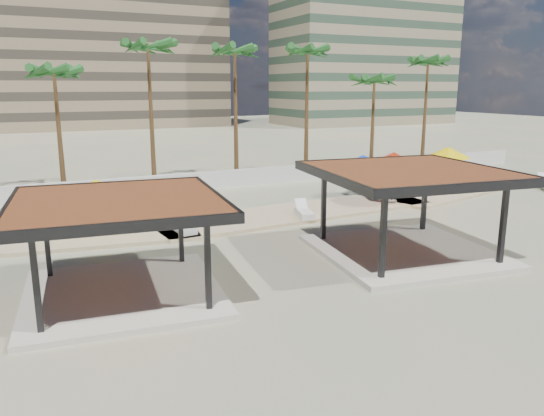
{
  "coord_description": "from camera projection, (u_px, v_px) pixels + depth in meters",
  "views": [
    {
      "loc": [
        -11.56,
        -17.62,
        6.79
      ],
      "look_at": [
        -1.32,
        3.49,
        1.4
      ],
      "focal_mm": 35.0,
      "sensor_mm": 36.0,
      "label": 1
    }
  ],
  "objects": [
    {
      "name": "building_east",
      "position": [
        366.0,
        28.0,
        96.32
      ],
      "size": [
        32.0,
        15.0,
        36.4
      ],
      "color": "gray",
      "rests_on": "ground"
    },
    {
      "name": "palm_f",
      "position": [
        307.0,
        56.0,
        40.01
      ],
      "size": [
        3.0,
        3.0,
        10.25
      ],
      "color": "brown",
      "rests_on": "ground"
    },
    {
      "name": "lounger_a",
      "position": [
        182.0,
        227.0,
        24.86
      ],
      "size": [
        0.87,
        2.14,
        0.79
      ],
      "rotation": [
        0.0,
        0.0,
        1.67
      ],
      "color": "white",
      "rests_on": "promenade"
    },
    {
      "name": "palm_c",
      "position": [
        54.0,
        77.0,
        32.28
      ],
      "size": [
        3.0,
        3.0,
        8.48
      ],
      "color": "brown",
      "rests_on": "ground"
    },
    {
      "name": "umbrella_c",
      "position": [
        394.0,
        159.0,
        30.41
      ],
      "size": [
        3.41,
        3.41,
        2.95
      ],
      "rotation": [
        0.0,
        0.0,
        0.03
      ],
      "color": "beige",
      "rests_on": "promenade"
    },
    {
      "name": "pavilion_central",
      "position": [
        407.0,
        204.0,
        21.49
      ],
      "size": [
        7.98,
        7.98,
        3.6
      ],
      "rotation": [
        0.0,
        0.0,
        -0.13
      ],
      "color": "beige",
      "rests_on": "ground"
    },
    {
      "name": "pavilion_west",
      "position": [
        120.0,
        238.0,
        17.17
      ],
      "size": [
        7.25,
        7.25,
        3.32
      ],
      "rotation": [
        0.0,
        0.0,
        -0.11
      ],
      "color": "beige",
      "rests_on": "ground"
    },
    {
      "name": "umbrella_b",
      "position": [
        97.0,
        187.0,
        24.51
      ],
      "size": [
        3.23,
        3.23,
        2.43
      ],
      "rotation": [
        0.0,
        0.0,
        -0.21
      ],
      "color": "beige",
      "rests_on": "promenade"
    },
    {
      "name": "umbrella_e",
      "position": [
        448.0,
        152.0,
        35.63
      ],
      "size": [
        3.1,
        3.1,
        2.66
      ],
      "rotation": [
        0.0,
        0.0,
        0.04
      ],
      "color": "beige",
      "rests_on": "promenade"
    },
    {
      "name": "palm_g",
      "position": [
        374.0,
        84.0,
        42.66
      ],
      "size": [
        3.0,
        3.0,
        8.12
      ],
      "color": "brown",
      "rests_on": "ground"
    },
    {
      "name": "palm_e",
      "position": [
        235.0,
        57.0,
        37.31
      ],
      "size": [
        3.0,
        3.0,
        10.06
      ],
      "color": "brown",
      "rests_on": "ground"
    },
    {
      "name": "lounger_b",
      "position": [
        304.0,
        213.0,
        27.65
      ],
      "size": [
        1.15,
        2.1,
        0.76
      ],
      "rotation": [
        0.0,
        0.0,
        1.3
      ],
      "color": "white",
      "rests_on": "promenade"
    },
    {
      "name": "palm_h",
      "position": [
        428.0,
        66.0,
        45.4
      ],
      "size": [
        3.0,
        3.0,
        9.7
      ],
      "color": "brown",
      "rests_on": "ground"
    },
    {
      "name": "lounger_c",
      "position": [
        416.0,
        188.0,
        34.36
      ],
      "size": [
        1.25,
        2.35,
        0.85
      ],
      "rotation": [
        0.0,
        0.0,
        1.82
      ],
      "color": "white",
      "rests_on": "promenade"
    },
    {
      "name": "boundary_wall",
      "position": [
        209.0,
        180.0,
        35.78
      ],
      "size": [
        56.0,
        0.3,
        1.2
      ],
      "primitive_type": "cube",
      "color": "silver",
      "rests_on": "ground"
    },
    {
      "name": "promenade",
      "position": [
        293.0,
        211.0,
        29.45
      ],
      "size": [
        44.45,
        7.97,
        0.24
      ],
      "color": "#C6B284",
      "rests_on": "ground"
    },
    {
      "name": "ground",
      "position": [
        337.0,
        255.0,
        21.89
      ],
      "size": [
        200.0,
        200.0,
        0.0
      ],
      "primitive_type": "plane",
      "color": "tan",
      "rests_on": "ground"
    },
    {
      "name": "umbrella_d",
      "position": [
        363.0,
        160.0,
        32.72
      ],
      "size": [
        3.18,
        3.18,
        2.5
      ],
      "rotation": [
        0.0,
        0.0,
        0.14
      ],
      "color": "beige",
      "rests_on": "promenade"
    },
    {
      "name": "building_mid",
      "position": [
        107.0,
        41.0,
        88.78
      ],
      "size": [
        38.0,
        16.0,
        30.4
      ],
      "color": "#847259",
      "rests_on": "ground"
    },
    {
      "name": "palm_d",
      "position": [
        148.0,
        53.0,
        35.17
      ],
      "size": [
        3.0,
        3.0,
        10.21
      ],
      "color": "brown",
      "rests_on": "ground"
    }
  ]
}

